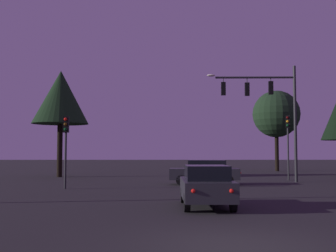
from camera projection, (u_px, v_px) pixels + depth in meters
The scene contains 8 objects.
ground_plane at pixel (184, 178), 33.37m from camera, with size 168.00×168.00×0.00m, color black.
traffic_signal_mast_arm at pixel (269, 102), 28.57m from camera, with size 6.06×0.42×7.90m.
traffic_light_corner_left at pixel (66, 137), 23.20m from camera, with size 0.30×0.35×3.99m.
traffic_light_corner_right at pixel (288, 134), 30.45m from camera, with size 0.36×0.38×4.69m.
car_nearside_lane at pixel (206, 185), 15.36m from camera, with size 1.76×4.02×1.52m.
car_crossing_left at pixel (205, 172), 26.22m from camera, with size 4.47×2.20×1.52m.
tree_behind_sign at pixel (61, 98), 34.76m from camera, with size 4.61×4.61×8.78m.
tree_left_far at pixel (276, 114), 45.63m from camera, with size 5.08×5.08×8.72m.
Camera 1 is at (-1.54, -9.06, 1.98)m, focal length 44.99 mm.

